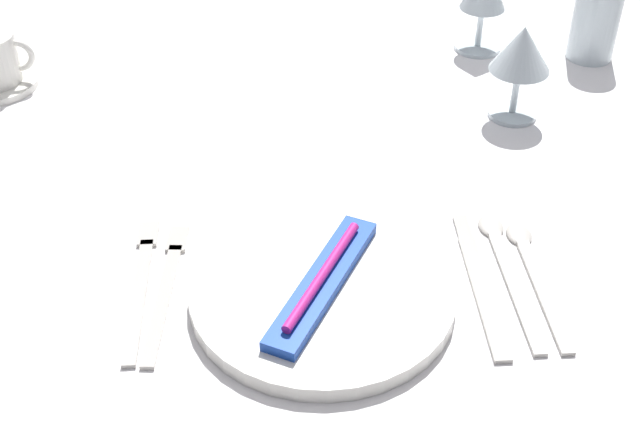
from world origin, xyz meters
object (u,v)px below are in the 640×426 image
object	(u,v)px
toothbrush_package	(324,281)
fork_inner	(141,282)
dinner_knife	(481,286)
spoon_soup	(505,262)
fork_outer	(167,285)
spoon_dessert	(533,267)
wine_glass_left	(521,53)
drink_tumbler	(595,25)
dinner_plate	(324,293)

from	to	relation	value
toothbrush_package	fork_inner	size ratio (longest dim) A/B	0.94
dinner_knife	spoon_soup	size ratio (longest dim) A/B	1.02
fork_outer	spoon_dessert	bearing A→B (deg)	2.44
spoon_soup	spoon_dessert	xyz separation A→B (m)	(0.03, -0.01, 0.00)
wine_glass_left	fork_inner	bearing A→B (deg)	-144.98
dinner_knife	spoon_soup	world-z (taller)	spoon_soup
fork_outer	fork_inner	xyz separation A→B (m)	(-0.03, 0.01, 0.00)
fork_inner	wine_glass_left	xyz separation A→B (m)	(0.46, 0.32, 0.09)
dinner_knife	fork_inner	bearing A→B (deg)	177.18
fork_inner	drink_tumbler	xyz separation A→B (m)	(0.61, 0.48, 0.05)
dinner_plate	spoon_dessert	bearing A→B (deg)	10.27
dinner_plate	dinner_knife	distance (m)	0.17
dinner_knife	drink_tumbler	distance (m)	0.56
spoon_soup	spoon_dessert	distance (m)	0.03
toothbrush_package	spoon_dessert	xyz separation A→B (m)	(0.23, 0.04, -0.02)
wine_glass_left	toothbrush_package	bearing A→B (deg)	-127.21
dinner_plate	spoon_soup	distance (m)	0.20
toothbrush_package	drink_tumbler	bearing A→B (deg)	51.03
dinner_knife	wine_glass_left	bearing A→B (deg)	73.17
spoon_soup	wine_glass_left	xyz separation A→B (m)	(0.07, 0.30, 0.09)
fork_outer	drink_tumbler	xyz separation A→B (m)	(0.58, 0.49, 0.05)
fork_inner	spoon_dessert	distance (m)	0.42
spoon_dessert	dinner_plate	bearing A→B (deg)	-169.73
spoon_soup	fork_inner	bearing A→B (deg)	-177.24
toothbrush_package	drink_tumbler	xyz separation A→B (m)	(0.42, 0.52, 0.03)
dinner_knife	drink_tumbler	xyz separation A→B (m)	(0.25, 0.50, 0.05)
dinner_plate	dinner_knife	xyz separation A→B (m)	(0.17, 0.01, -0.01)
dinner_plate	wine_glass_left	bearing A→B (deg)	52.79
wine_glass_left	dinner_plate	bearing A→B (deg)	-127.21
toothbrush_package	fork_inner	distance (m)	0.20
dinner_plate	wine_glass_left	distance (m)	0.45
fork_inner	spoon_dessert	size ratio (longest dim) A/B	1.07
spoon_soup	drink_tumbler	xyz separation A→B (m)	(0.22, 0.47, 0.05)
fork_outer	drink_tumbler	bearing A→B (deg)	40.23
toothbrush_package	wine_glass_left	size ratio (longest dim) A/B	1.56
wine_glass_left	drink_tumbler	bearing A→B (deg)	47.51
spoon_soup	dinner_plate	bearing A→B (deg)	-165.89
toothbrush_package	wine_glass_left	distance (m)	0.45
wine_glass_left	drink_tumbler	world-z (taller)	wine_glass_left
fork_inner	drink_tumbler	bearing A→B (deg)	38.55
fork_outer	spoon_soup	bearing A→B (deg)	4.01
wine_glass_left	drink_tumbler	distance (m)	0.23
fork_inner	dinner_knife	world-z (taller)	same
fork_inner	drink_tumbler	distance (m)	0.78
spoon_dessert	dinner_knife	bearing A→B (deg)	-155.69
fork_inner	dinner_knife	xyz separation A→B (m)	(0.36, -0.02, -0.00)
drink_tumbler	spoon_dessert	bearing A→B (deg)	-111.93
spoon_dessert	drink_tumbler	xyz separation A→B (m)	(0.19, 0.47, 0.05)
spoon_dessert	wine_glass_left	distance (m)	0.33
drink_tumbler	spoon_soup	bearing A→B (deg)	-115.21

